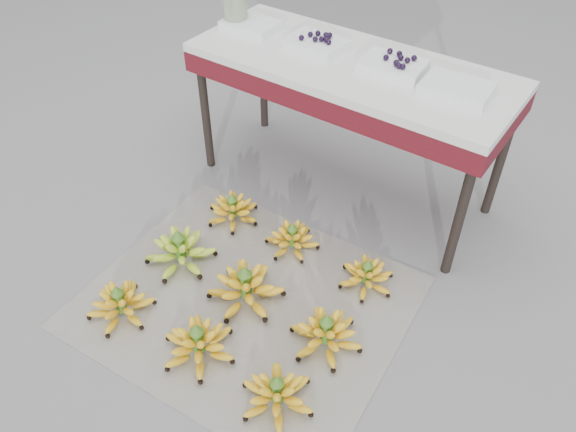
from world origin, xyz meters
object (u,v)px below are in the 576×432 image
Objects in this scene: newspaper_mat at (246,302)px; bunch_mid_right at (326,334)px; bunch_back_center at (292,239)px; glass_jar at (235,11)px; bunch_front_left at (120,304)px; bunch_back_right at (366,276)px; tray_far_left at (251,25)px; tray_far_right at (457,89)px; bunch_back_left at (233,210)px; vendor_table at (350,78)px; bunch_mid_center at (246,288)px; tray_left at (316,43)px; tray_right at (393,65)px; bunch_front_center at (199,344)px; bunch_mid_left at (180,251)px; bunch_front_right at (277,394)px.

bunch_mid_right is at bearing 1.98° from newspaper_mat.
bunch_back_center is 2.13× the size of glass_jar.
bunch_front_left is 1.01m from bunch_back_right.
tray_far_left is 1.03m from tray_far_right.
tray_far_right is at bearing 28.09° from bunch_back_center.
bunch_back_left is at bearing 65.44° from bunch_front_left.
tray_far_left is 1.79× the size of glass_jar.
tray_far_right is at bearing 79.47° from bunch_mid_right.
vendor_table reaches higher than bunch_mid_right.
bunch_mid_center is 0.25× the size of vendor_table.
tray_left is 0.38m from tray_right.
bunch_front_left is (-0.37, -0.33, 0.06)m from newspaper_mat.
tray_right reaches higher than bunch_back_left.
bunch_front_center is 0.67m from bunch_back_center.
bunch_back_left is at bearing 114.55° from bunch_front_center.
bunch_back_right is (-0.02, 0.35, -0.01)m from bunch_mid_right.
bunch_mid_left reaches higher than bunch_front_center.
bunch_front_left is at bearing -75.03° from bunch_back_left.
bunch_back_left is at bearing -146.26° from tray_far_right.
glass_jar is at bearing 179.88° from tray_far_right.
vendor_table is at bearing 128.56° from bunch_front_right.
bunch_back_right is at bearing -28.10° from tray_far_left.
vendor_table reaches higher than bunch_back_right.
bunch_mid_right reaches higher than bunch_back_center.
bunch_front_right is at bearing -47.28° from glass_jar.
tray_right is (0.47, 0.54, 0.66)m from bunch_back_left.
bunch_back_center reaches higher than newspaper_mat.
tray_right is at bearing 174.33° from tray_far_right.
newspaper_mat is 0.52m from bunch_back_left.
bunch_front_center is at bearing -94.57° from tray_right.
bunch_mid_left is at bearing 177.38° from newspaper_mat.
newspaper_mat is at bearing 17.90° from bunch_front_left.
bunch_back_right is at bearing 15.36° from bunch_back_left.
glass_jar is at bearing 120.13° from bunch_mid_center.
glass_jar is at bearing 91.06° from bunch_mid_left.
tray_far_right is (0.67, -0.02, -0.00)m from tray_left.
tray_right is 0.29m from tray_far_right.
tray_far_left reaches higher than bunch_back_center.
bunch_back_center is 1.19× the size of tray_far_left.
bunch_back_center is (0.34, 0.70, -0.01)m from bunch_front_left.
tray_far_right is at bearing 66.45° from bunch_front_center.
bunch_mid_left is (-0.00, 0.35, 0.01)m from bunch_front_left.
bunch_mid_left is at bearing 66.54° from bunch_front_left.
newspaper_mat is 4.40× the size of bunch_back_right.
newspaper_mat is at bearing 87.57° from bunch_front_center.
newspaper_mat is 4.48× the size of tray_right.
tray_far_right reaches higher than bunch_back_center.
bunch_mid_left is at bearing -68.53° from glass_jar.
vendor_table is (-0.45, 0.87, 0.55)m from bunch_mid_right.
tray_far_right reaches higher than bunch_front_center.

